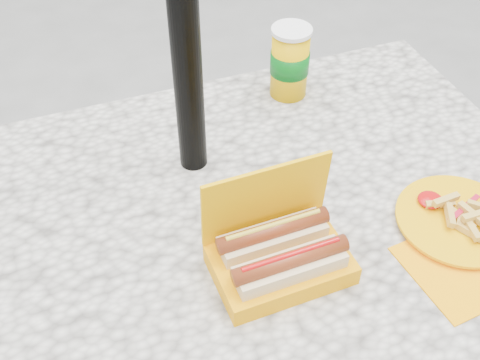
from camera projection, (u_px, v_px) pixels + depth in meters
name	position (u px, v px, depth m)	size (l,w,h in m)	color
picnic_table	(223.00, 261.00, 1.09)	(1.20, 0.80, 0.75)	beige
hotdog_box	(280.00, 254.00, 0.92)	(0.21, 0.14, 0.17)	#E6A200
fries_plate	(458.00, 223.00, 1.00)	(0.24, 0.27, 0.04)	#FA9C03
soda_cup	(290.00, 62.00, 1.23)	(0.08, 0.08, 0.15)	#F1B300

